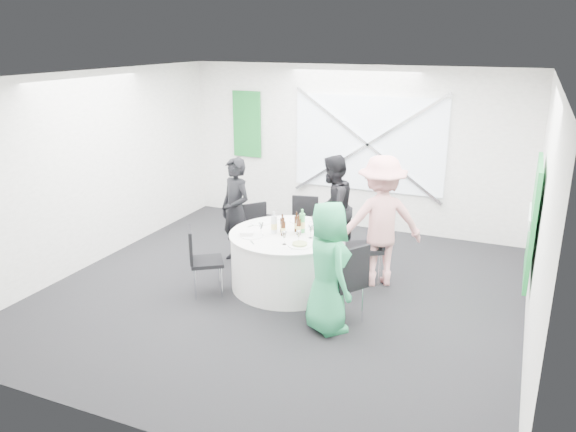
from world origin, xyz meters
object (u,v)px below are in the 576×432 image
at_px(chair_back_right, 370,240).
at_px(chair_front_left, 200,256).
at_px(green_water_bottle, 302,223).
at_px(person_man_back_left, 236,211).
at_px(person_woman_green, 328,267).
at_px(chair_back, 304,222).
at_px(clear_water_bottle, 274,225).
at_px(chair_back_left, 258,228).
at_px(chair_front_right, 347,278).
at_px(person_woman_pink, 381,221).
at_px(banquet_table, 288,260).
at_px(person_man_back, 332,208).

height_order(chair_back_right, chair_front_left, chair_back_right).
distance_m(chair_back_right, green_water_bottle, 0.98).
relative_size(person_man_back_left, person_woman_green, 1.03).
bearing_deg(chair_back, clear_water_bottle, -99.03).
relative_size(chair_back_left, person_woman_green, 0.56).
bearing_deg(person_man_back_left, green_water_bottle, 7.53).
bearing_deg(chair_front_left, chair_back, -57.85).
xyz_separation_m(chair_back_left, green_water_bottle, (0.94, -0.57, 0.38)).
height_order(chair_back_left, chair_front_right, chair_front_right).
height_order(chair_front_right, clear_water_bottle, clear_water_bottle).
xyz_separation_m(person_woman_pink, person_woman_green, (-0.22, -1.48, -0.12)).
height_order(banquet_table, green_water_bottle, green_water_bottle).
relative_size(banquet_table, clear_water_bottle, 5.30).
relative_size(chair_back_left, chair_front_right, 0.88).
bearing_deg(person_man_back_left, chair_front_left, -58.93).
bearing_deg(chair_front_left, person_man_back, -67.54).
bearing_deg(chair_front_right, chair_back_right, -143.66).
xyz_separation_m(chair_back, person_man_back, (0.43, 0.07, 0.26)).
bearing_deg(person_woman_pink, person_man_back_left, -26.35).
relative_size(person_man_back, person_woman_pink, 0.90).
bearing_deg(chair_back_left, person_woman_pink, -51.99).
distance_m(chair_front_left, person_woman_green, 1.86).
xyz_separation_m(chair_back_right, clear_water_bottle, (-1.14, -0.64, 0.27)).
relative_size(banquet_table, person_woman_pink, 0.87).
bearing_deg(chair_back_right, clear_water_bottle, -91.53).
height_order(chair_back, person_man_back_left, person_man_back_left).
distance_m(chair_front_right, chair_front_left, 1.99).
relative_size(chair_back_right, green_water_bottle, 3.20).
bearing_deg(chair_back_right, chair_back, -144.52).
bearing_deg(banquet_table, green_water_bottle, 35.00).
height_order(chair_front_right, chair_front_left, chair_front_right).
bearing_deg(chair_back_right, person_man_back_left, -119.15).
distance_m(banquet_table, chair_back_right, 1.15).
xyz_separation_m(chair_front_left, person_woman_green, (1.83, -0.23, 0.23)).
bearing_deg(green_water_bottle, chair_front_left, -145.07).
distance_m(chair_back_right, person_man_back, 0.98).
relative_size(chair_back_left, person_woman_pink, 0.49).
relative_size(chair_back_left, chair_back_right, 0.85).
relative_size(chair_back_right, person_man_back_left, 0.65).
relative_size(chair_front_right, person_woman_pink, 0.56).
bearing_deg(chair_front_right, person_woman_pink, -149.42).
height_order(chair_back, chair_front_left, chair_back).
height_order(chair_front_left, person_man_back_left, person_man_back_left).
bearing_deg(chair_front_left, clear_water_bottle, -87.23).
xyz_separation_m(chair_back_right, person_man_back_left, (-2.03, -0.06, 0.19)).
bearing_deg(chair_back_left, clear_water_bottle, -99.62).
relative_size(person_man_back_left, clear_water_bottle, 5.38).
distance_m(person_man_back_left, person_woman_green, 2.40).
bearing_deg(person_woman_green, chair_front_right, -81.26).
relative_size(banquet_table, green_water_bottle, 4.88).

